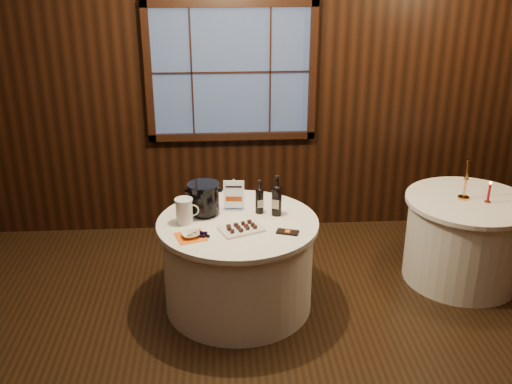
{
  "coord_description": "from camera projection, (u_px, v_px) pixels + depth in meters",
  "views": [
    {
      "loc": [
        -0.13,
        -3.26,
        2.81
      ],
      "look_at": [
        0.14,
        0.9,
        1.06
      ],
      "focal_mm": 42.0,
      "sensor_mm": 36.0,
      "label": 1
    }
  ],
  "objects": [
    {
      "name": "red_candle",
      "position": [
        489.0,
        194.0,
        5.01
      ],
      "size": [
        0.05,
        0.05,
        0.19
      ],
      "color": "#CE8D40",
      "rests_on": "side_table"
    },
    {
      "name": "main_table",
      "position": [
        238.0,
        263.0,
        4.87
      ],
      "size": [
        1.28,
        1.28,
        0.77
      ],
      "color": "white",
      "rests_on": "ground"
    },
    {
      "name": "side_table",
      "position": [
        464.0,
        239.0,
        5.26
      ],
      "size": [
        1.08,
        1.08,
        0.77
      ],
      "color": "white",
      "rests_on": "ground"
    },
    {
      "name": "brass_candlestick",
      "position": [
        465.0,
        185.0,
        5.08
      ],
      "size": [
        0.1,
        0.1,
        0.35
      ],
      "color": "#CE8D40",
      "rests_on": "side_table"
    },
    {
      "name": "port_bottle_left",
      "position": [
        259.0,
        199.0,
        4.81
      ],
      "size": [
        0.07,
        0.07,
        0.28
      ],
      "rotation": [
        0.0,
        0.0,
        0.2
      ],
      "color": "black",
      "rests_on": "main_table"
    },
    {
      "name": "sign_stand",
      "position": [
        234.0,
        200.0,
        4.87
      ],
      "size": [
        0.17,
        0.09,
        0.27
      ],
      "rotation": [
        0.0,
        0.0,
        -0.09
      ],
      "color": "#B7B8BF",
      "rests_on": "main_table"
    },
    {
      "name": "back_wall",
      "position": [
        231.0,
        83.0,
        5.78
      ],
      "size": [
        6.0,
        0.1,
        3.0
      ],
      "color": "black",
      "rests_on": "ground"
    },
    {
      "name": "glass_pitcher",
      "position": [
        184.0,
        211.0,
        4.65
      ],
      "size": [
        0.19,
        0.14,
        0.2
      ],
      "rotation": [
        0.0,
        0.0,
        0.0
      ],
      "color": "silver",
      "rests_on": "main_table"
    },
    {
      "name": "grape_bunch",
      "position": [
        203.0,
        233.0,
        4.48
      ],
      "size": [
        0.17,
        0.1,
        0.04
      ],
      "rotation": [
        0.0,
        0.0,
        -0.42
      ],
      "color": "black",
      "rests_on": "main_table"
    },
    {
      "name": "cracker_bowl",
      "position": [
        190.0,
        235.0,
        4.45
      ],
      "size": [
        0.16,
        0.16,
        0.03
      ],
      "primitive_type": "imported",
      "rotation": [
        0.0,
        0.0,
        0.23
      ],
      "color": "white",
      "rests_on": "orange_napkin"
    },
    {
      "name": "chocolate_plate",
      "position": [
        241.0,
        228.0,
        4.56
      ],
      "size": [
        0.38,
        0.32,
        0.05
      ],
      "rotation": [
        0.0,
        0.0,
        0.39
      ],
      "color": "white",
      "rests_on": "main_table"
    },
    {
      "name": "ice_bucket",
      "position": [
        204.0,
        198.0,
        4.78
      ],
      "size": [
        0.26,
        0.26,
        0.27
      ],
      "color": "black",
      "rests_on": "main_table"
    },
    {
      "name": "chocolate_box",
      "position": [
        288.0,
        232.0,
        4.52
      ],
      "size": [
        0.18,
        0.13,
        0.01
      ],
      "primitive_type": "cube",
      "rotation": [
        0.0,
        0.0,
        -0.32
      ],
      "color": "black",
      "rests_on": "main_table"
    },
    {
      "name": "orange_napkin",
      "position": [
        191.0,
        237.0,
        4.46
      ],
      "size": [
        0.27,
        0.27,
        0.0
      ],
      "primitive_type": "cube",
      "rotation": [
        0.0,
        0.0,
        0.32
      ],
      "color": "orange",
      "rests_on": "main_table"
    },
    {
      "name": "port_bottle_right",
      "position": [
        277.0,
        198.0,
        4.77
      ],
      "size": [
        0.08,
        0.09,
        0.34
      ],
      "rotation": [
        0.0,
        0.0,
        -0.39
      ],
      "color": "black",
      "rests_on": "main_table"
    }
  ]
}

